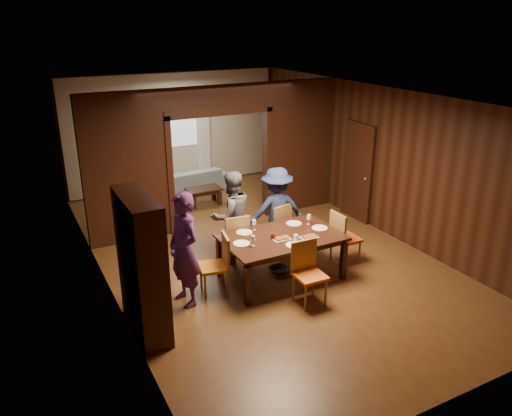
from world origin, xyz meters
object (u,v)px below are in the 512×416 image
person_purple (184,250)px  chair_near (310,274)px  hutch (142,266)px  dining_table (281,257)px  sofa (188,181)px  person_grey (232,216)px  chair_far_r (275,227)px  coffee_table (204,196)px  chair_right (346,237)px  person_navy (277,210)px  chair_far_l (235,239)px  chair_left (214,265)px

person_purple → chair_near: 1.94m
hutch → dining_table: bearing=10.1°
sofa → dining_table: (-0.18, -4.91, 0.09)m
person_grey → chair_far_r: bearing=172.0°
chair_near → coffee_table: bearing=89.0°
sofa → coffee_table: sofa is taller
dining_table → coffee_table: size_ratio=2.44×
chair_right → chair_near: bearing=122.8°
dining_table → chair_near: (-0.02, -0.90, 0.10)m
hutch → person_grey: bearing=35.7°
dining_table → hutch: bearing=-169.9°
hutch → chair_far_r: bearing=25.6°
person_grey → chair_far_r: size_ratio=1.71×
sofa → hutch: hutch is taller
person_purple → hutch: (-0.74, -0.42, 0.11)m
person_grey → person_purple: bearing=36.2°
person_grey → dining_table: bearing=110.8°
person_navy → sofa: (-0.27, 3.97, -0.52)m
coffee_table → hutch: bearing=-121.3°
chair_far_l → hutch: hutch is taller
coffee_table → chair_near: 4.79m
chair_left → chair_right: same height
person_navy → sofa: bearing=-75.5°
person_purple → coffee_table: bearing=143.8°
hutch → chair_left: bearing=21.8°
sofa → chair_right: bearing=99.3°
chair_left → coffee_table: bearing=172.1°
person_grey → person_navy: size_ratio=1.03×
coffee_table → chair_far_l: size_ratio=0.82×
chair_far_r → dining_table: bearing=51.3°
coffee_table → chair_right: 4.10m
person_navy → chair_left: bearing=38.8°
sofa → chair_near: size_ratio=2.07×
coffee_table → dining_table: bearing=-92.7°
person_purple → chair_far_l: (1.22, 0.83, -0.41)m
person_navy → chair_far_l: size_ratio=1.67×
person_navy → coffee_table: bearing=-74.2°
coffee_table → hutch: size_ratio=0.40×
person_purple → chair_far_l: 1.53m
person_purple → person_grey: person_purple is taller
person_navy → chair_right: (0.86, -0.99, -0.33)m
person_purple → hutch: 0.86m
person_navy → coffee_table: (-0.27, 2.94, -0.61)m
hutch → person_navy: bearing=25.5°
person_purple → coffee_table: (1.88, 3.90, -0.69)m
person_navy → hutch: hutch is taller
person_grey → hutch: hutch is taller
chair_near → hutch: size_ratio=0.48×
dining_table → chair_far_r: (0.40, 0.93, 0.10)m
chair_near → dining_table: bearing=90.1°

